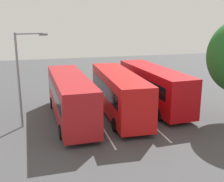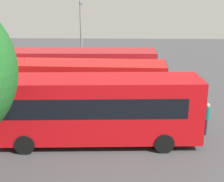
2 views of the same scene
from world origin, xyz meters
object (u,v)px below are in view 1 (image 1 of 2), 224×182
at_px(pedestrian, 121,82).
at_px(street_lamp, 22,74).
at_px(bus_center_right, 70,96).
at_px(bus_center_left, 119,92).
at_px(bus_far_left, 153,86).

height_order(pedestrian, street_lamp, street_lamp).
relative_size(pedestrian, street_lamp, 0.27).
bearing_deg(street_lamp, pedestrian, 29.42).
xyz_separation_m(bus_center_right, street_lamp, (-0.46, 3.34, 2.00)).
bearing_deg(bus_center_right, bus_center_left, -88.24).
distance_m(bus_center_right, street_lamp, 3.92).
xyz_separation_m(bus_center_left, pedestrian, (7.12, -2.42, -0.81)).
relative_size(bus_center_left, bus_center_right, 1.00).
bearing_deg(pedestrian, bus_far_left, 30.91).
height_order(bus_center_left, pedestrian, bus_center_left).
bearing_deg(street_lamp, bus_center_left, -4.41).
height_order(bus_center_left, bus_center_right, same).
xyz_separation_m(pedestrian, street_lamp, (-7.77, 9.61, 2.81)).
bearing_deg(pedestrian, bus_center_left, 1.39).
distance_m(pedestrian, street_lamp, 12.67).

